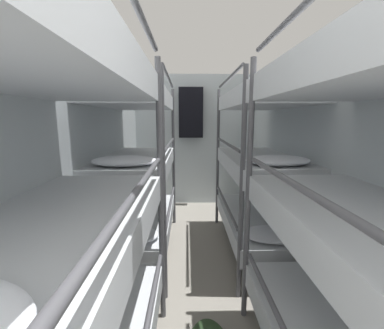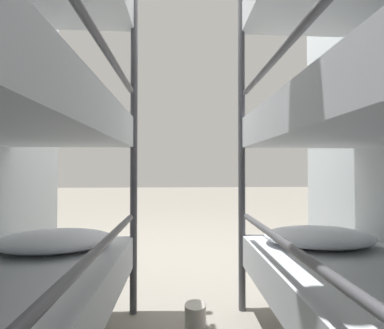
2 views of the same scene
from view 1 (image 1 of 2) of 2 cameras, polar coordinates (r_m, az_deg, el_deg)
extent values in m
cube|color=silver|center=(2.48, -24.66, -0.38)|extent=(0.06, 5.41, 2.45)
cube|color=silver|center=(2.60, 27.88, -0.18)|extent=(0.06, 5.41, 2.45)
cube|color=silver|center=(4.93, 0.41, 5.27)|extent=(2.31, 0.06, 2.45)
cylinder|color=#4C4C51|center=(2.01, -6.97, -7.37)|extent=(0.04, 0.04, 2.07)
cube|color=silver|center=(1.30, -28.66, -14.77)|extent=(0.76, 1.79, 0.18)
cylinder|color=#4C4C51|center=(1.10, -11.84, -5.26)|extent=(0.03, 1.52, 0.03)
cube|color=silver|center=(1.21, -31.76, 19.19)|extent=(0.76, 1.79, 0.18)
cylinder|color=#4C4C51|center=(2.06, 12.38, -7.14)|extent=(0.04, 0.04, 2.07)
cube|color=silver|center=(1.44, 36.43, -13.04)|extent=(0.76, 1.79, 0.18)
cylinder|color=#4C4C51|center=(1.18, 22.87, -4.77)|extent=(0.03, 1.52, 0.03)
cylinder|color=#4C4C51|center=(2.23, -6.38, -5.60)|extent=(0.04, 0.04, 2.07)
cylinder|color=#4C4C51|center=(3.94, -4.13, 1.25)|extent=(0.04, 0.04, 2.07)
cube|color=silver|center=(3.32, -11.44, -12.44)|extent=(0.76, 1.79, 0.18)
ellipsoid|color=white|center=(2.68, -14.08, -15.01)|extent=(0.60, 0.40, 0.09)
cylinder|color=#4C4C51|center=(3.19, -4.82, -8.74)|extent=(0.03, 1.52, 0.03)
cube|color=silver|center=(3.11, -11.91, 0.25)|extent=(0.76, 1.79, 0.18)
ellipsoid|color=white|center=(2.46, -14.81, 0.81)|extent=(0.60, 0.40, 0.09)
cylinder|color=#4C4C51|center=(3.04, -5.03, 4.60)|extent=(0.03, 1.52, 0.03)
cube|color=silver|center=(3.08, -12.42, 13.94)|extent=(0.76, 1.79, 0.18)
ellipsoid|color=white|center=(2.46, -15.62, 18.09)|extent=(0.60, 0.40, 0.09)
cylinder|color=#4C4C51|center=(3.06, -5.25, 18.54)|extent=(0.03, 1.52, 0.03)
cylinder|color=#4C4C51|center=(2.28, 11.02, -5.43)|extent=(0.04, 0.04, 2.07)
cylinder|color=#4C4C51|center=(3.96, 5.74, 1.27)|extent=(0.04, 0.04, 2.07)
cube|color=silver|center=(3.38, 13.89, -12.13)|extent=(0.76, 1.79, 0.18)
ellipsoid|color=white|center=(2.75, 17.63, -14.49)|extent=(0.60, 0.40, 0.09)
cylinder|color=#4C4C51|center=(3.22, 7.49, -8.61)|extent=(0.03, 1.52, 0.03)
cube|color=silver|center=(3.18, 14.44, 0.34)|extent=(0.76, 1.79, 0.18)
ellipsoid|color=white|center=(2.54, 18.51, 0.90)|extent=(0.60, 0.40, 0.09)
cylinder|color=#4C4C51|center=(3.07, 7.80, 4.60)|extent=(0.03, 1.52, 0.03)
cube|color=silver|center=(3.14, 15.05, 13.75)|extent=(0.76, 1.79, 0.18)
ellipsoid|color=white|center=(2.54, 19.47, 17.63)|extent=(0.60, 0.40, 0.09)
cylinder|color=#4C4C51|center=(3.09, 8.14, 18.40)|extent=(0.03, 1.52, 0.03)
cube|color=black|center=(4.76, -0.25, 11.42)|extent=(0.44, 0.12, 0.90)
camera|label=2|loc=(1.94, 4.79, -12.53)|focal=24.00mm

